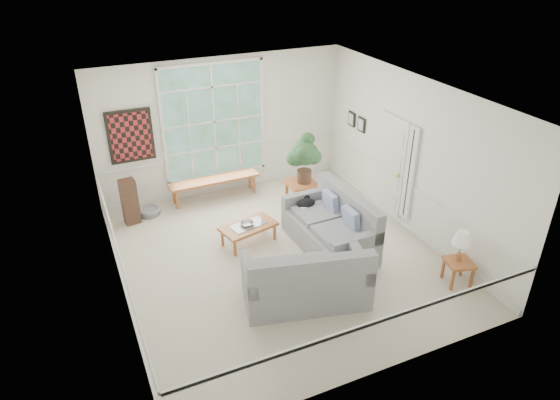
{
  "coord_description": "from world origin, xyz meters",
  "views": [
    {
      "loc": [
        -3.06,
        -6.84,
        5.24
      ],
      "look_at": [
        0.1,
        0.2,
        1.05
      ],
      "focal_mm": 32.0,
      "sensor_mm": 36.0,
      "label": 1
    }
  ],
  "objects_px": {
    "loveseat_front": "(306,272)",
    "coffee_table": "(249,234)",
    "side_table": "(457,272)",
    "end_table": "(301,195)",
    "loveseat_right": "(329,222)"
  },
  "relations": [
    {
      "from": "loveseat_front",
      "to": "loveseat_right",
      "type": "bearing_deg",
      "value": 60.86
    },
    {
      "from": "loveseat_right",
      "to": "end_table",
      "type": "relative_size",
      "value": 3.29
    },
    {
      "from": "end_table",
      "to": "side_table",
      "type": "distance_m",
      "value": 3.62
    },
    {
      "from": "loveseat_front",
      "to": "coffee_table",
      "type": "distance_m",
      "value": 1.94
    },
    {
      "from": "loveseat_right",
      "to": "side_table",
      "type": "height_order",
      "value": "loveseat_right"
    },
    {
      "from": "coffee_table",
      "to": "end_table",
      "type": "distance_m",
      "value": 1.73
    },
    {
      "from": "loveseat_front",
      "to": "end_table",
      "type": "bearing_deg",
      "value": 78.48
    },
    {
      "from": "loveseat_front",
      "to": "coffee_table",
      "type": "bearing_deg",
      "value": 110.76
    },
    {
      "from": "loveseat_right",
      "to": "side_table",
      "type": "bearing_deg",
      "value": -53.97
    },
    {
      "from": "loveseat_right",
      "to": "loveseat_front",
      "type": "xyz_separation_m",
      "value": [
        -1.07,
        -1.16,
        -0.0
      ]
    },
    {
      "from": "loveseat_right",
      "to": "loveseat_front",
      "type": "relative_size",
      "value": 1.01
    },
    {
      "from": "coffee_table",
      "to": "end_table",
      "type": "xyz_separation_m",
      "value": [
        1.52,
        0.83,
        0.1
      ]
    },
    {
      "from": "coffee_table",
      "to": "side_table",
      "type": "distance_m",
      "value": 3.76
    },
    {
      "from": "loveseat_front",
      "to": "end_table",
      "type": "xyz_separation_m",
      "value": [
        1.28,
        2.73,
        -0.23
      ]
    },
    {
      "from": "coffee_table",
      "to": "end_table",
      "type": "bearing_deg",
      "value": 15.34
    }
  ]
}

